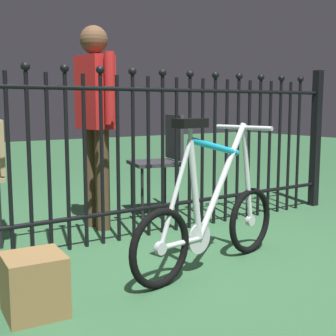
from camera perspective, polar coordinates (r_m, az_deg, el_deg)
ground_plane at (r=2.93m, az=1.42°, el=-11.15°), size 20.00×20.00×0.00m
iron_fence at (r=3.23m, az=-5.36°, el=2.18°), size 4.00×0.07×1.26m
bicycle at (r=2.70m, az=5.19°, el=-6.07°), size 1.22×0.41×0.88m
chair_charcoal at (r=4.03m, az=-0.63°, el=1.69°), size 0.48×0.47×0.86m
person_visitor at (r=3.57m, az=-8.92°, el=6.95°), size 0.22×0.47×1.53m
display_crate at (r=2.25m, az=-16.11°, el=-13.59°), size 0.28×0.28×0.28m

